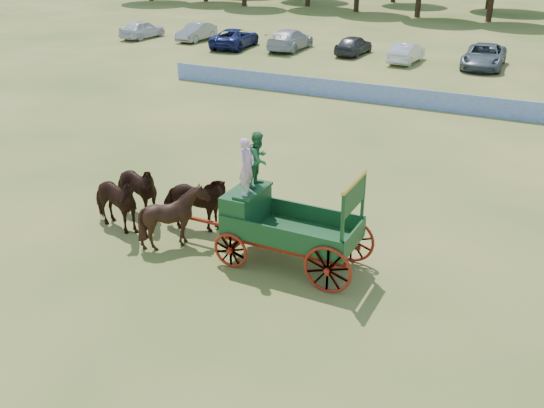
# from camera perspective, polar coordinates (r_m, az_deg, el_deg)

# --- Properties ---
(ground) EXTENTS (160.00, 160.00, 0.00)m
(ground) POSITION_cam_1_polar(r_m,az_deg,el_deg) (19.44, -4.95, -3.21)
(ground) COLOR #AB904D
(ground) RESTS_ON ground
(horse_lead_left) EXTENTS (2.47, 1.47, 1.95)m
(horse_lead_left) POSITION_cam_1_polar(r_m,az_deg,el_deg) (20.15, -14.75, 0.15)
(horse_lead_left) COLOR black
(horse_lead_left) RESTS_ON ground
(horse_lead_right) EXTENTS (2.47, 1.48, 1.95)m
(horse_lead_right) POSITION_cam_1_polar(r_m,az_deg,el_deg) (20.91, -12.82, 1.27)
(horse_lead_right) COLOR black
(horse_lead_right) RESTS_ON ground
(horse_wheel_left) EXTENTS (1.92, 1.74, 1.96)m
(horse_wheel_left) POSITION_cam_1_polar(r_m,az_deg,el_deg) (18.75, -9.16, -1.20)
(horse_wheel_left) COLOR black
(horse_wheel_left) RESTS_ON ground
(horse_wheel_right) EXTENTS (2.50, 1.60, 1.95)m
(horse_wheel_right) POSITION_cam_1_polar(r_m,az_deg,el_deg) (19.56, -7.32, 0.05)
(horse_wheel_right) COLOR black
(horse_wheel_right) RESTS_ON ground
(farm_dray) EXTENTS (6.00, 2.00, 3.80)m
(farm_dray) POSITION_cam_1_polar(r_m,az_deg,el_deg) (17.49, -0.31, -0.25)
(farm_dray) COLOR #9C180F
(farm_dray) RESTS_ON ground
(sponsor_banner) EXTENTS (26.00, 0.08, 1.05)m
(sponsor_banner) POSITION_cam_1_polar(r_m,az_deg,el_deg) (35.16, 9.13, 10.28)
(sponsor_banner) COLOR #1F42A9
(sponsor_banner) RESTS_ON ground
(parked_cars) EXTENTS (37.14, 6.93, 1.63)m
(parked_cars) POSITION_cam_1_polar(r_m,az_deg,el_deg) (48.70, 5.87, 14.71)
(parked_cars) COLOR silver
(parked_cars) RESTS_ON ground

